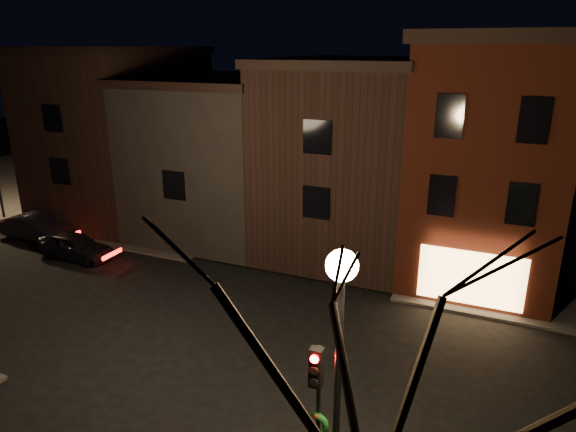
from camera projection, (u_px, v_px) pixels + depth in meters
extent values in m
plane|color=black|center=(224.00, 335.00, 18.77)|extent=(120.00, 120.00, 0.00)
cube|color=#2D2B28|center=(138.00, 169.00, 43.69)|extent=(30.00, 30.00, 0.12)
cube|color=#47170C|center=(488.00, 165.00, 22.42)|extent=(6.00, 8.00, 10.00)
cube|color=black|center=(504.00, 38.00, 20.76)|extent=(6.50, 8.50, 0.50)
cube|color=#F4B86E|center=(471.00, 278.00, 20.06)|extent=(4.00, 0.12, 2.20)
cube|color=black|center=(351.00, 159.00, 25.89)|extent=(7.00, 10.00, 9.00)
cube|color=black|center=(355.00, 62.00, 24.41)|extent=(7.30, 10.30, 0.40)
cube|color=black|center=(226.00, 157.00, 28.78)|extent=(7.50, 10.00, 8.00)
cube|color=black|center=(223.00, 80.00, 27.45)|extent=(7.80, 10.30, 0.40)
cube|color=black|center=(122.00, 135.00, 31.27)|extent=(7.00, 10.00, 9.50)
cube|color=black|center=(114.00, 50.00, 29.70)|extent=(7.30, 10.30, 0.40)
cylinder|color=black|center=(337.00, 412.00, 10.23)|extent=(0.14, 0.14, 6.00)
sphere|color=#FFD18C|center=(342.00, 266.00, 9.22)|extent=(0.60, 0.60, 0.60)
cylinder|color=black|center=(318.00, 425.00, 11.29)|extent=(0.10, 0.10, 4.00)
cube|color=black|center=(316.00, 367.00, 10.63)|extent=(0.28, 0.22, 0.90)
cylinder|color=#FF0C07|center=(315.00, 359.00, 10.43)|extent=(0.18, 0.06, 0.18)
cylinder|color=black|center=(314.00, 371.00, 10.52)|extent=(0.18, 0.06, 0.18)
cylinder|color=black|center=(314.00, 382.00, 10.61)|extent=(0.18, 0.06, 0.18)
torus|color=#0C380F|center=(317.00, 424.00, 11.18)|extent=(0.58, 0.14, 0.58)
sphere|color=#990C0C|center=(316.00, 416.00, 11.09)|extent=(0.12, 0.12, 0.12)
imported|color=black|center=(75.00, 246.00, 25.32)|extent=(3.90, 1.60, 1.32)
imported|color=black|center=(36.00, 228.00, 27.74)|extent=(4.30, 1.66, 1.40)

